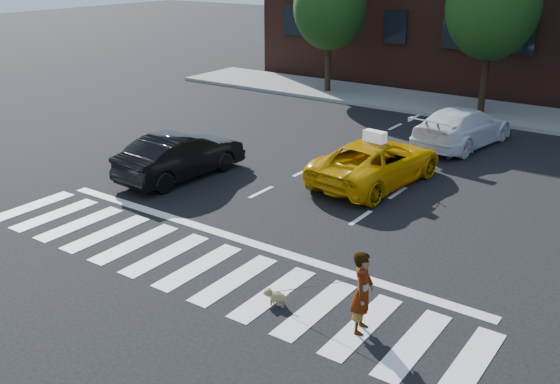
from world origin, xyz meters
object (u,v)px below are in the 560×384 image
Objects in this scene: white_suv at (463,127)px; woman at (363,292)px; taxi at (376,162)px; dog at (276,296)px; black_sedan at (181,155)px.

woman is (2.64, -12.34, 0.10)m from white_suv.
dog is at bearing 108.05° from taxi.
black_sedan is (-5.04, -2.93, 0.03)m from taxi.
black_sedan is 7.94m from dog.
white_suv is at bearing -91.87° from taxi.
black_sedan is 0.89× the size of white_suv.
woman is (8.38, -4.20, 0.09)m from black_sedan.
taxi is 5.25m from white_suv.
woman reaches higher than white_suv.
white_suv is at bearing 80.60° from dog.
white_suv is 8.64× the size of dog.
black_sedan reaches higher than taxi.
white_suv is 12.62m from woman.
taxi is 7.48m from dog.
black_sedan is 9.96m from white_suv.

